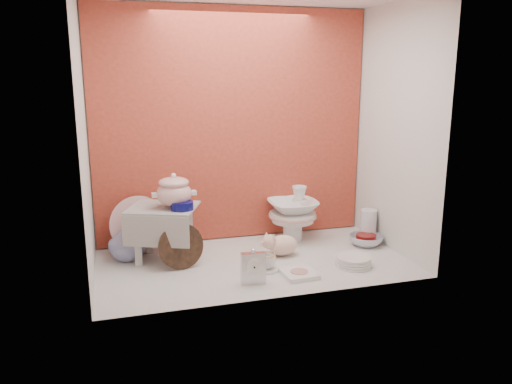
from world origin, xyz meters
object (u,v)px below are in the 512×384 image
at_px(dinner_plate_stack, 354,261).
at_px(blue_white_vase, 127,241).
at_px(mantel_clock, 253,267).
at_px(floral_platter, 139,225).
at_px(crystal_bowl, 366,240).
at_px(porcelain_tower, 293,213).
at_px(soup_tureen, 174,190).
at_px(step_stool, 164,233).
at_px(gold_rim_teacup, 266,261).
at_px(plush_pig, 283,245).

bearing_deg(dinner_plate_stack, blue_white_vase, 158.97).
bearing_deg(blue_white_vase, mantel_clock, -42.01).
relative_size(blue_white_vase, mantel_clock, 1.21).
distance_m(floral_platter, crystal_bowl, 1.45).
bearing_deg(floral_platter, porcelain_tower, -3.23).
distance_m(soup_tureen, crystal_bowl, 1.28).
xyz_separation_m(soup_tureen, porcelain_tower, (0.79, 0.16, -0.24)).
relative_size(step_stool, crystal_bowl, 1.79).
height_order(soup_tureen, mantel_clock, soup_tureen).
height_order(blue_white_vase, gold_rim_teacup, blue_white_vase).
relative_size(floral_platter, plush_pig, 1.53).
bearing_deg(mantel_clock, step_stool, 134.84).
bearing_deg(floral_platter, crystal_bowl, -11.77).
bearing_deg(floral_platter, mantel_clock, -51.43).
bearing_deg(step_stool, gold_rim_teacup, -10.09).
bearing_deg(step_stool, soup_tureen, -8.21).
bearing_deg(crystal_bowl, step_stool, 175.00).
distance_m(dinner_plate_stack, porcelain_tower, 0.59).
bearing_deg(crystal_bowl, plush_pig, -177.07).
height_order(plush_pig, dinner_plate_stack, plush_pig).
distance_m(soup_tureen, floral_platter, 0.39).
distance_m(soup_tureen, plush_pig, 0.73).
xyz_separation_m(mantel_clock, porcelain_tower, (0.45, 0.62, 0.09)).
bearing_deg(gold_rim_teacup, plush_pig, 49.04).
relative_size(floral_platter, porcelain_tower, 0.97).
bearing_deg(porcelain_tower, gold_rim_teacup, -125.55).
xyz_separation_m(step_stool, gold_rim_teacup, (0.53, -0.33, -0.11)).
relative_size(mantel_clock, dinner_plate_stack, 0.90).
relative_size(soup_tureen, gold_rim_teacup, 2.20).
bearing_deg(plush_pig, porcelain_tower, 76.84).
distance_m(blue_white_vase, mantel_clock, 0.84).
xyz_separation_m(step_stool, mantel_clock, (0.41, -0.50, -0.07)).
xyz_separation_m(step_stool, porcelain_tower, (0.86, 0.13, 0.02)).
bearing_deg(porcelain_tower, floral_platter, 176.77).
xyz_separation_m(plush_pig, gold_rim_teacup, (-0.17, -0.19, -0.01)).
height_order(plush_pig, gold_rim_teacup, plush_pig).
relative_size(floral_platter, gold_rim_teacup, 3.20).
bearing_deg(floral_platter, step_stool, -53.55).
bearing_deg(gold_rim_teacup, blue_white_vase, 152.13).
height_order(floral_platter, mantel_clock, floral_platter).
xyz_separation_m(blue_white_vase, crystal_bowl, (1.49, -0.17, -0.08)).
bearing_deg(plush_pig, dinner_plate_stack, -21.37).
relative_size(gold_rim_teacup, crystal_bowl, 0.52).
bearing_deg(plush_pig, crystal_bowl, 20.95).
height_order(soup_tureen, blue_white_vase, soup_tureen).
distance_m(gold_rim_teacup, crystal_bowl, 0.78).
relative_size(step_stool, plush_pig, 1.64).
xyz_separation_m(plush_pig, dinner_plate_stack, (0.34, -0.28, -0.04)).
height_order(soup_tureen, dinner_plate_stack, soup_tureen).
bearing_deg(mantel_clock, dinner_plate_stack, 12.81).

